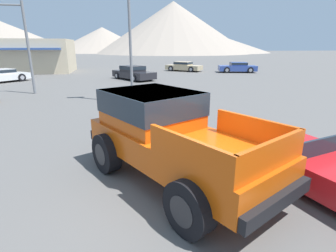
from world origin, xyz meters
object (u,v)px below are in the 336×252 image
at_px(parked_car_blue, 238,67).
at_px(parked_car_tan, 184,66).
at_px(orange_pickup_truck, 167,131).
at_px(parked_car_dark, 133,73).
at_px(street_lamp_post, 129,7).

bearing_deg(parked_car_blue, parked_car_tan, 78.57).
bearing_deg(orange_pickup_truck, parked_car_dark, 60.59).
bearing_deg(parked_car_blue, street_lamp_post, 153.05).
bearing_deg(parked_car_blue, orange_pickup_truck, 165.73).
xyz_separation_m(orange_pickup_truck, parked_car_tan, (6.82, 25.98, -0.51)).
xyz_separation_m(parked_car_blue, street_lamp_post, (-12.83, -14.78, 4.13)).
height_order(orange_pickup_truck, street_lamp_post, street_lamp_post).
bearing_deg(orange_pickup_truck, parked_car_tan, 46.91).
bearing_deg(parked_car_dark, street_lamp_post, 56.15).
relative_size(parked_car_blue, street_lamp_post, 0.57).
distance_m(orange_pickup_truck, parked_car_dark, 18.69).
relative_size(orange_pickup_truck, parked_car_dark, 1.06).
relative_size(parked_car_dark, street_lamp_post, 0.61).
height_order(parked_car_tan, parked_car_dark, parked_car_dark).
xyz_separation_m(orange_pickup_truck, parked_car_dark, (0.34, 18.68, -0.47)).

